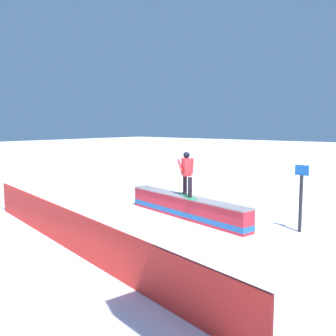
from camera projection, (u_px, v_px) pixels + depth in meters
name	position (u px, v px, depth m)	size (l,w,h in m)	color
ground_plane	(186.00, 218.00, 13.06)	(120.00, 120.00, 0.00)	white
grind_box	(186.00, 208.00, 13.02)	(5.48, 1.69, 0.75)	red
snowboarder	(187.00, 172.00, 12.91)	(1.32, 1.04, 1.51)	#2B8A55
safety_fence	(74.00, 232.00, 9.44)	(11.74, 0.06, 1.03)	red
trail_marker	(301.00, 196.00, 11.21)	(0.40, 0.10, 2.00)	#262628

